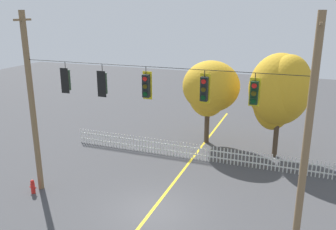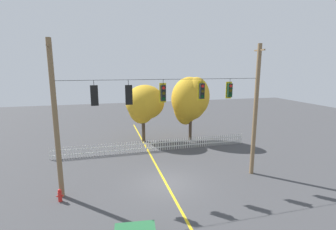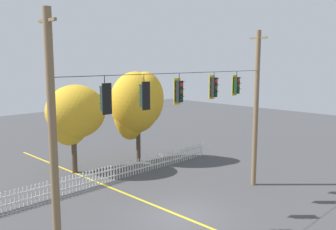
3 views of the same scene
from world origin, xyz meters
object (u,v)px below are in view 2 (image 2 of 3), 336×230
at_px(traffic_signal_eastbound_side, 202,91).
at_px(fire_hydrant, 60,195).
at_px(autumn_maple_near_fence, 144,104).
at_px(traffic_signal_northbound_secondary, 94,95).
at_px(traffic_signal_southbound_primary, 163,93).
at_px(autumn_maple_mid, 190,99).
at_px(traffic_signal_westbound_side, 230,90).
at_px(traffic_signal_northbound_primary, 129,95).

relative_size(traffic_signal_eastbound_side, fire_hydrant, 1.81).
bearing_deg(autumn_maple_near_fence, fire_hydrant, -122.29).
xyz_separation_m(traffic_signal_northbound_secondary, traffic_signal_eastbound_side, (6.76, 0.02, 0.09)).
height_order(traffic_signal_southbound_primary, autumn_maple_mid, traffic_signal_southbound_primary).
bearing_deg(traffic_signal_westbound_side, traffic_signal_northbound_primary, -179.84).
xyz_separation_m(autumn_maple_near_fence, fire_hydrant, (-6.76, -10.70, -3.67)).
xyz_separation_m(traffic_signal_southbound_primary, traffic_signal_westbound_side, (4.62, -0.00, 0.07)).
distance_m(traffic_signal_eastbound_side, fire_hydrant, 10.75).
bearing_deg(traffic_signal_southbound_primary, traffic_signal_northbound_primary, -179.48).
relative_size(traffic_signal_eastbound_side, autumn_maple_near_fence, 0.23).
bearing_deg(fire_hydrant, traffic_signal_eastbound_side, 3.92).
height_order(traffic_signal_eastbound_side, autumn_maple_near_fence, traffic_signal_eastbound_side).
distance_m(traffic_signal_southbound_primary, autumn_maple_near_fence, 10.31).
bearing_deg(traffic_signal_southbound_primary, traffic_signal_eastbound_side, 0.00).
bearing_deg(traffic_signal_southbound_primary, traffic_signal_westbound_side, -0.01).
bearing_deg(autumn_maple_mid, traffic_signal_eastbound_side, -105.49).
bearing_deg(autumn_maple_mid, traffic_signal_westbound_side, -93.28).
relative_size(autumn_maple_mid, fire_hydrant, 8.76).
height_order(traffic_signal_northbound_primary, traffic_signal_southbound_primary, same).
distance_m(autumn_maple_near_fence, fire_hydrant, 13.17).
distance_m(traffic_signal_southbound_primary, autumn_maple_mid, 10.66).
relative_size(traffic_signal_northbound_primary, autumn_maple_near_fence, 0.25).
relative_size(traffic_signal_northbound_primary, traffic_signal_westbound_side, 1.11).
bearing_deg(traffic_signal_eastbound_side, traffic_signal_northbound_primary, -179.76).
height_order(traffic_signal_southbound_primary, traffic_signal_eastbound_side, same).
xyz_separation_m(traffic_signal_northbound_secondary, traffic_signal_northbound_primary, (2.00, 0.00, -0.02)).
xyz_separation_m(traffic_signal_southbound_primary, autumn_maple_mid, (5.15, 9.17, -1.71)).
bearing_deg(traffic_signal_eastbound_side, traffic_signal_northbound_secondary, -179.83).
bearing_deg(traffic_signal_eastbound_side, traffic_signal_southbound_primary, -180.00).
bearing_deg(traffic_signal_westbound_side, traffic_signal_southbound_primary, 179.99).
bearing_deg(traffic_signal_westbound_side, traffic_signal_eastbound_side, 179.98).
distance_m(traffic_signal_northbound_primary, autumn_maple_mid, 11.86).
bearing_deg(traffic_signal_westbound_side, autumn_maple_mid, 86.72).
height_order(traffic_signal_eastbound_side, autumn_maple_mid, traffic_signal_eastbound_side).
relative_size(traffic_signal_northbound_primary, autumn_maple_mid, 0.22).
bearing_deg(traffic_signal_northbound_primary, traffic_signal_northbound_secondary, -180.00).
bearing_deg(traffic_signal_northbound_secondary, traffic_signal_eastbound_side, 0.17).
bearing_deg(traffic_signal_northbound_primary, traffic_signal_eastbound_side, 0.24).
distance_m(autumn_maple_mid, fire_hydrant, 15.67).
xyz_separation_m(traffic_signal_southbound_primary, traffic_signal_eastbound_side, (2.61, 0.00, 0.06)).
bearing_deg(autumn_maple_near_fence, autumn_maple_mid, -10.75).
distance_m(traffic_signal_westbound_side, fire_hydrant, 12.49).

